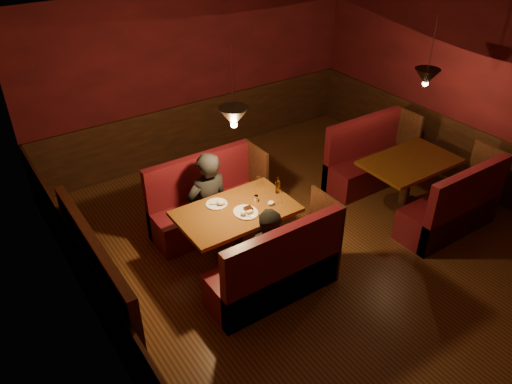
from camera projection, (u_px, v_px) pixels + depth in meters
room at (316, 191)px, 6.09m from camera, size 6.02×7.02×2.92m
main_table at (237, 221)px, 6.32m from camera, size 1.48×0.90×1.04m
main_bench_far at (207, 207)px, 7.05m from camera, size 1.63×0.58×1.11m
main_bench_near at (277, 273)px, 5.88m from camera, size 1.63×0.58×1.11m
second_table at (408, 172)px, 7.40m from camera, size 1.39×0.89×0.79m
second_bench_far at (368, 163)px, 8.12m from camera, size 1.54×0.58×1.10m
second_bench_near at (453, 211)px, 6.96m from camera, size 1.54×0.58×1.10m
diner_a at (207, 188)px, 6.53m from camera, size 0.63×0.42×1.71m
diner_b at (273, 238)px, 5.85m from camera, size 0.75×0.61×1.44m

